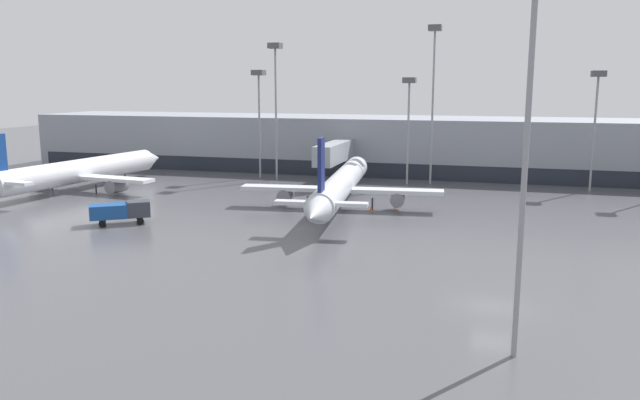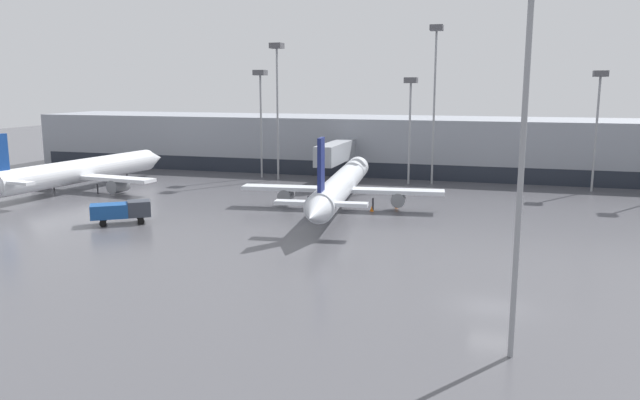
{
  "view_description": "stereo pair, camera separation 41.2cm",
  "coord_description": "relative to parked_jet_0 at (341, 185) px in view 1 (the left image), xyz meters",
  "views": [
    {
      "loc": [
        -0.08,
        -40.12,
        14.17
      ],
      "look_at": [
        -16.89,
        18.04,
        3.0
      ],
      "focal_mm": 35.0,
      "sensor_mm": 36.0,
      "label": 1
    },
    {
      "loc": [
        0.31,
        -40.0,
        14.17
      ],
      "look_at": [
        -16.89,
        18.04,
        3.0
      ],
      "focal_mm": 35.0,
      "sensor_mm": 36.0,
      "label": 2
    }
  ],
  "objects": [
    {
      "name": "apron_light_mast_3",
      "position": [
        7.96,
        21.71,
        14.44
      ],
      "size": [
        1.8,
        1.8,
        22.46
      ],
      "color": "gray",
      "rests_on": "ground_plane"
    },
    {
      "name": "apron_light_mast_1",
      "position": [
        29.51,
        21.41,
        10.07
      ],
      "size": [
        1.8,
        1.8,
        16.06
      ],
      "color": "gray",
      "rests_on": "ground_plane"
    },
    {
      "name": "apron_light_mast_6",
      "position": [
        -18.23,
        20.79,
        10.34
      ],
      "size": [
        1.8,
        1.8,
        16.44
      ],
      "color": "gray",
      "rests_on": "ground_plane"
    },
    {
      "name": "traffic_cone_0",
      "position": [
        3.72,
        -0.42,
        -2.48
      ],
      "size": [
        0.46,
        0.46,
        0.65
      ],
      "color": "orange",
      "rests_on": "ground_plane"
    },
    {
      "name": "apron_light_mast_4",
      "position": [
        18.73,
        -36.41,
        12.85
      ],
      "size": [
        1.8,
        1.8,
        20.09
      ],
      "color": "gray",
      "rests_on": "ground_plane"
    },
    {
      "name": "service_truck_2",
      "position": [
        -19.89,
        -14.2,
        -1.38
      ],
      "size": [
        6.12,
        5.12,
        2.32
      ],
      "rotation": [
        0.0,
        0.0,
        0.6
      ],
      "color": "#19478C",
      "rests_on": "ground_plane"
    },
    {
      "name": "apron_light_mast_2",
      "position": [
        4.72,
        20.56,
        9.5
      ],
      "size": [
        1.8,
        1.8,
        15.26
      ],
      "color": "gray",
      "rests_on": "ground_plane"
    },
    {
      "name": "terminal_building",
      "position": [
        17.75,
        32.81,
        1.69
      ],
      "size": [
        160.0,
        30.47,
        9.0
      ],
      "color": "gray",
      "rests_on": "ground_plane"
    },
    {
      "name": "apron_light_mast_0",
      "position": [
        -14.96,
        19.32,
        12.98
      ],
      "size": [
        1.8,
        1.8,
        20.28
      ],
      "color": "gray",
      "rests_on": "ground_plane"
    },
    {
      "name": "ground_plane",
      "position": [
        17.53,
        -28.99,
        -2.81
      ],
      "size": [
        320.0,
        320.0,
        0.0
      ],
      "primitive_type": "plane",
      "color": "#4C4C51"
    },
    {
      "name": "parked_jet_2",
      "position": [
        -37.47,
        2.07,
        -0.2
      ],
      "size": [
        24.19,
        36.06,
        8.58
      ],
      "rotation": [
        0.0,
        0.0,
        1.46
      ],
      "color": "silver",
      "rests_on": "ground_plane"
    },
    {
      "name": "parked_jet_0",
      "position": [
        0.0,
        0.0,
        0.0
      ],
      "size": [
        23.59,
        38.41,
        9.37
      ],
      "rotation": [
        0.0,
        0.0,
        1.68
      ],
      "color": "silver",
      "rests_on": "ground_plane"
    },
    {
      "name": "traffic_cone_2",
      "position": [
        6.09,
        2.2,
        -2.49
      ],
      "size": [
        0.39,
        0.39,
        0.63
      ],
      "color": "orange",
      "rests_on": "ground_plane"
    }
  ]
}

